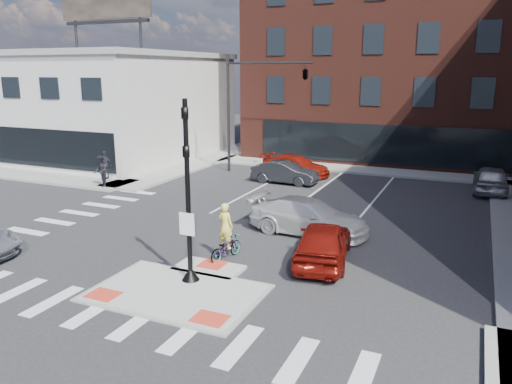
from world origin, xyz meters
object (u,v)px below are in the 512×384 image
at_px(red_sedan, 323,242).
at_px(bg_car_red, 296,166).
at_px(white_pickup, 309,217).
at_px(pedestrian_b, 106,164).
at_px(pedestrian_a, 101,171).
at_px(bg_car_silver, 491,179).
at_px(cyclist, 226,241).
at_px(bg_car_dark, 285,172).

distance_m(red_sedan, bg_car_red, 15.61).
distance_m(white_pickup, bg_car_red, 12.28).
bearing_deg(white_pickup, pedestrian_b, 75.66).
bearing_deg(pedestrian_a, white_pickup, 26.95).
xyz_separation_m(bg_car_silver, cyclist, (-9.22, -15.72, -0.05)).
xyz_separation_m(pedestrian_a, pedestrian_b, (-1.33, 2.00, -0.03)).
relative_size(bg_car_silver, cyclist, 2.11).
height_order(cyclist, pedestrian_b, cyclist).
bearing_deg(cyclist, red_sedan, -149.41).
height_order(bg_car_red, cyclist, cyclist).
xyz_separation_m(red_sedan, cyclist, (-3.41, -1.23, -0.04)).
bearing_deg(bg_car_dark, pedestrian_a, 124.28).
distance_m(red_sedan, bg_car_silver, 15.60).
height_order(red_sedan, pedestrian_a, pedestrian_a).
bearing_deg(pedestrian_b, cyclist, -27.83).
distance_m(bg_car_silver, pedestrian_b, 23.56).
bearing_deg(pedestrian_b, bg_car_silver, 22.67).
bearing_deg(red_sedan, bg_car_dark, -72.67).
distance_m(white_pickup, pedestrian_b, 16.12).
bearing_deg(cyclist, white_pickup, -103.59).
bearing_deg(bg_car_silver, bg_car_dark, 11.89).
xyz_separation_m(white_pickup, pedestrian_b, (-15.32, 5.00, 0.29)).
relative_size(red_sedan, bg_car_red, 0.97).
distance_m(bg_car_silver, pedestrian_a, 22.95).
relative_size(red_sedan, bg_car_silver, 0.99).
distance_m(bg_car_dark, pedestrian_b, 11.53).
bearing_deg(white_pickup, bg_car_dark, 30.41).
height_order(white_pickup, pedestrian_b, pedestrian_b).
bearing_deg(cyclist, pedestrian_b, -23.69).
relative_size(red_sedan, bg_car_dark, 1.10).
relative_size(bg_car_dark, pedestrian_a, 2.23).
xyz_separation_m(red_sedan, bg_car_silver, (5.80, 14.48, 0.01)).
bearing_deg(bg_car_dark, bg_car_silver, -75.35).
relative_size(bg_car_dark, cyclist, 1.90).
xyz_separation_m(red_sedan, bg_car_red, (-6.16, 14.34, -0.09)).
bearing_deg(bg_car_silver, bg_car_red, 0.24).
relative_size(pedestrian_a, pedestrian_b, 1.04).
bearing_deg(pedestrian_a, bg_car_red, 80.93).
xyz_separation_m(bg_car_dark, pedestrian_a, (-9.50, -5.93, 0.40)).
distance_m(white_pickup, bg_car_dark, 10.00).
height_order(bg_car_silver, pedestrian_b, pedestrian_b).
height_order(bg_car_dark, cyclist, cyclist).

